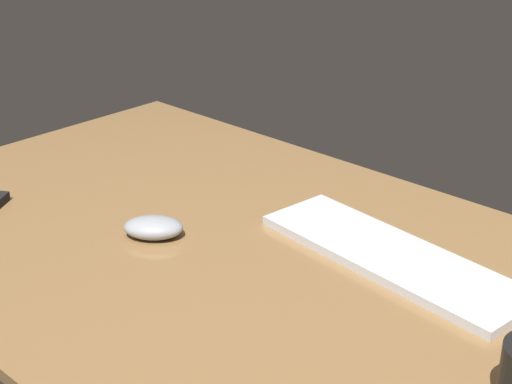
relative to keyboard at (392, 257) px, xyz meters
The scene contains 3 objects.
desk 23.59cm from the keyboard, 143.61° to the right, with size 140.00×84.00×2.00cm, color olive.
keyboard is the anchor object (origin of this frame).
computer_mouse 38.69cm from the keyboard, 148.87° to the right, with size 9.79×6.28×3.48cm, color #999EA5.
Camera 1 is at (77.15, -78.88, 62.10)cm, focal length 55.65 mm.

